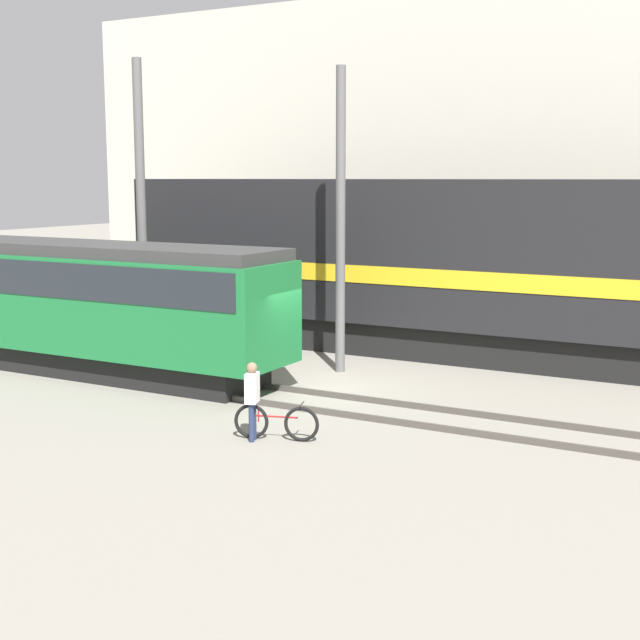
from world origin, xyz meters
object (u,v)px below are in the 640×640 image
streetcar (79,298)px  utility_pole_left (141,207)px  freight_locomotive (425,264)px  bicycle (276,423)px  person (252,394)px  utility_pole_center (340,222)px

streetcar → utility_pole_left: bearing=100.9°
freight_locomotive → bicycle: 9.98m
person → utility_pole_left: size_ratio=0.18×
freight_locomotive → streetcar: size_ratio=1.55×
freight_locomotive → person: size_ratio=11.93×
streetcar → utility_pole_center: bearing=29.1°
bicycle → utility_pole_center: size_ratio=0.21×
utility_pole_left → bicycle: bearing=-36.0°
utility_pole_center → streetcar: bearing=-150.9°
utility_pole_center → utility_pole_left: bearing=180.0°
streetcar → bicycle: bearing=-19.9°
streetcar → bicycle: 8.63m
streetcar → freight_locomotive: bearing=43.6°
utility_pole_left → utility_pole_center: size_ratio=1.08×
freight_locomotive → bicycle: size_ratio=11.30×
bicycle → person: person is taller
person → utility_pole_center: size_ratio=0.20×
streetcar → person: (7.58, -3.15, -1.04)m
bicycle → person: 0.76m
bicycle → streetcar: bearing=160.1°
utility_pole_left → utility_pole_center: utility_pole_left is taller
freight_locomotive → utility_pole_center: size_ratio=2.37×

